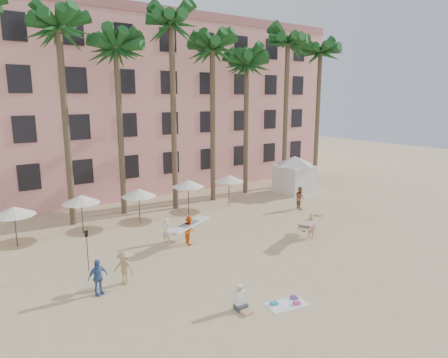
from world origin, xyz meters
TOP-DOWN VIEW (x-y plane):
  - ground at (0.00, 0.00)m, footprint 120.00×120.00m
  - pink_hotel at (7.00, 26.00)m, footprint 35.00×14.00m
  - palm_row at (0.51, 15.00)m, footprint 44.40×5.40m
  - umbrella_row at (-3.00, 12.50)m, footprint 22.50×2.70m
  - cabana at (14.89, 12.94)m, footprint 4.66×4.66m
  - beach_towel at (-0.36, -2.04)m, footprint 1.95×1.31m
  - carrier_yellow at (6.81, 3.26)m, footprint 3.36×2.25m
  - carrier_white at (-0.14, 6.87)m, footprint 3.05×1.83m
  - beachgoers at (0.28, 5.82)m, footprint 19.07×5.85m
  - paddle at (-6.49, 6.39)m, footprint 0.18×0.04m
  - seated_man at (-2.32, -1.28)m, footprint 0.49×0.85m

SIDE VIEW (x-z plane):
  - ground at x=0.00m, z-range 0.00..0.00m
  - beach_towel at x=-0.36m, z-range -0.04..0.10m
  - seated_man at x=-2.32m, z-range -0.17..0.94m
  - beachgoers at x=0.28m, z-range -0.05..1.77m
  - carrier_white at x=-0.14m, z-range 0.06..1.83m
  - carrier_yellow at x=6.81m, z-range 0.13..1.77m
  - paddle at x=-6.49m, z-range 0.30..2.52m
  - cabana at x=14.89m, z-range 0.32..3.82m
  - umbrella_row at x=-3.00m, z-range 0.97..3.69m
  - pink_hotel at x=7.00m, z-range 0.00..16.00m
  - palm_row at x=0.51m, z-range 4.82..21.12m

